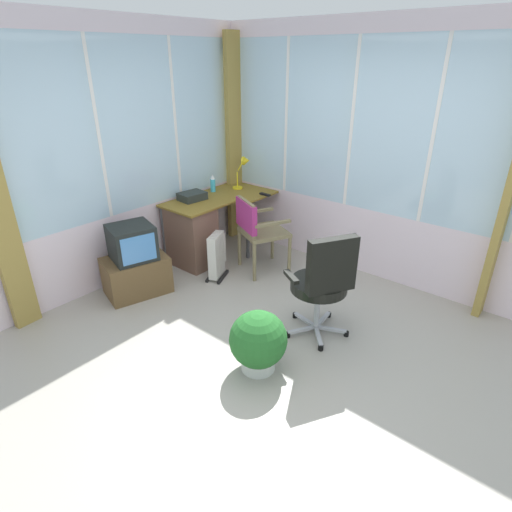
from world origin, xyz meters
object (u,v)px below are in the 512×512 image
(desk_lamp, at_px, (244,167))
(tv_remote, at_px, (265,194))
(desk, at_px, (195,232))
(wooden_armchair, at_px, (255,225))
(potted_plant, at_px, (258,341))
(spray_bottle, at_px, (213,183))
(paper_tray, at_px, (192,196))
(office_chair, at_px, (324,279))
(tv_on_stand, at_px, (135,264))
(space_heater, at_px, (217,255))

(desk_lamp, distance_m, tv_remote, 0.49)
(desk, distance_m, wooden_armchair, 0.78)
(tv_remote, relative_size, potted_plant, 0.29)
(spray_bottle, relative_size, paper_tray, 0.72)
(office_chair, distance_m, potted_plant, 0.78)
(tv_on_stand, bearing_deg, spray_bottle, 9.15)
(desk, bearing_deg, space_heater, -101.94)
(desk_lamp, height_order, tv_remote, desk_lamp)
(space_heater, relative_size, potted_plant, 1.02)
(wooden_armchair, relative_size, space_heater, 1.66)
(desk, xyz_separation_m, tv_remote, (0.80, -0.43, 0.35))
(paper_tray, bearing_deg, tv_on_stand, -170.01)
(tv_on_stand, relative_size, potted_plant, 1.46)
(desk_lamp, bearing_deg, desk, 178.33)
(desk, distance_m, desk_lamp, 1.08)
(spray_bottle, height_order, paper_tray, spray_bottle)
(desk, distance_m, spray_bottle, 0.70)
(tv_remote, bearing_deg, desk_lamp, 82.37)
(office_chair, bearing_deg, desk, 80.66)
(wooden_armchair, bearing_deg, tv_remote, 27.48)
(tv_remote, relative_size, spray_bottle, 0.69)
(desk_lamp, height_order, spray_bottle, desk_lamp)
(tv_on_stand, distance_m, space_heater, 0.90)
(tv_on_stand, bearing_deg, desk_lamp, 0.91)
(wooden_armchair, relative_size, tv_on_stand, 1.16)
(wooden_armchair, bearing_deg, space_heater, 147.66)
(desk_lamp, distance_m, paper_tray, 0.82)
(potted_plant, bearing_deg, paper_tray, 59.93)
(tv_on_stand, height_order, space_heater, tv_on_stand)
(potted_plant, bearing_deg, tv_on_stand, 86.08)
(wooden_armchair, bearing_deg, spray_bottle, 75.40)
(desk, height_order, tv_remote, tv_remote)
(desk, height_order, tv_on_stand, tv_on_stand)
(desk, relative_size, tv_on_stand, 1.77)
(desk, height_order, spray_bottle, spray_bottle)
(spray_bottle, xyz_separation_m, paper_tray, (-0.40, -0.05, -0.06))
(paper_tray, relative_size, tv_on_stand, 0.39)
(spray_bottle, distance_m, space_heater, 1.05)
(space_heater, bearing_deg, spray_bottle, 46.60)
(wooden_armchair, height_order, tv_on_stand, wooden_armchair)
(space_heater, bearing_deg, tv_remote, 2.18)
(spray_bottle, height_order, tv_on_stand, spray_bottle)
(desk, height_order, wooden_armchair, wooden_armchair)
(spray_bottle, bearing_deg, tv_remote, -63.99)
(desk, height_order, paper_tray, paper_tray)
(paper_tray, bearing_deg, wooden_armchair, -78.43)
(desk, relative_size, paper_tray, 4.48)
(tv_remote, bearing_deg, space_heater, -174.45)
(desk, bearing_deg, potted_plant, -119.22)
(desk_lamp, bearing_deg, tv_remote, -101.00)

